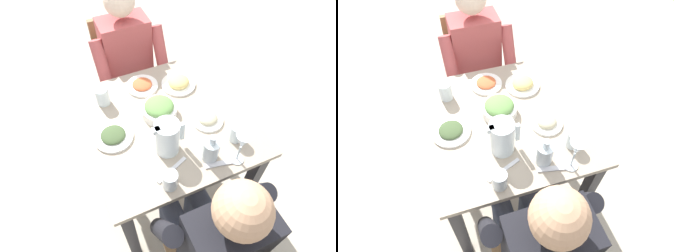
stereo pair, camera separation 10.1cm
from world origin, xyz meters
TOP-DOWN VIEW (x-y plane):
  - ground_plane at (0.00, 0.00)m, footprint 8.00×8.00m
  - dining_table at (0.00, 0.00)m, footprint 0.87×0.87m
  - chair_far at (-0.01, 0.79)m, footprint 0.40×0.40m
  - diner_near at (-0.05, -0.59)m, footprint 0.48×0.53m
  - diner_far at (-0.01, 0.59)m, footprint 0.48×0.53m
  - water_pitcher at (-0.08, -0.18)m, footprint 0.16×0.12m
  - salad_bowl at (-0.02, 0.05)m, footprint 0.19×0.19m
  - plate_dolmas at (-0.30, 0.00)m, footprint 0.21×0.21m
  - plate_beans at (0.19, -0.10)m, footprint 0.17×0.17m
  - plate_rice_curry at (-0.04, 0.29)m, footprint 0.19×0.19m
  - plate_fries at (0.17, 0.22)m, footprint 0.21×0.21m
  - water_glass_far_right at (-0.28, 0.26)m, footprint 0.08×0.08m
  - water_glass_near_left at (-0.15, -0.36)m, footprint 0.07×0.07m
  - water_glass_far_left at (0.27, -0.26)m, footprint 0.07×0.07m
  - wine_glass at (0.21, -0.37)m, footprint 0.08×0.08m
  - oil_carafe at (0.09, -0.31)m, footprint 0.08×0.08m
  - fork_near at (0.13, -0.36)m, footprint 0.17×0.06m
  - knife_near at (-0.11, -0.30)m, footprint 0.18×0.09m

SIDE VIEW (x-z plane):
  - ground_plane at x=0.00m, z-range 0.00..0.00m
  - chair_far at x=-0.01m, z-range 0.06..0.95m
  - dining_table at x=0.00m, z-range 0.24..0.98m
  - diner_near at x=-0.05m, z-range 0.06..1.24m
  - diner_far at x=-0.01m, z-range 0.06..1.24m
  - fork_near at x=0.13m, z-range 0.74..0.75m
  - knife_near at x=-0.11m, z-range 0.74..0.75m
  - plate_rice_curry at x=-0.04m, z-range 0.74..0.78m
  - plate_dolmas at x=-0.30m, z-range 0.74..0.78m
  - plate_beans at x=0.19m, z-range 0.74..0.78m
  - plate_fries at x=0.17m, z-range 0.73..0.79m
  - salad_bowl at x=-0.02m, z-range 0.74..0.83m
  - water_glass_near_left at x=-0.15m, z-range 0.74..0.84m
  - water_glass_far_left at x=0.27m, z-range 0.74..0.84m
  - water_glass_far_right at x=-0.28m, z-range 0.74..0.85m
  - oil_carafe at x=0.09m, z-range 0.72..0.88m
  - water_pitcher at x=-0.08m, z-range 0.74..0.93m
  - wine_glass at x=0.21m, z-range 0.79..0.98m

